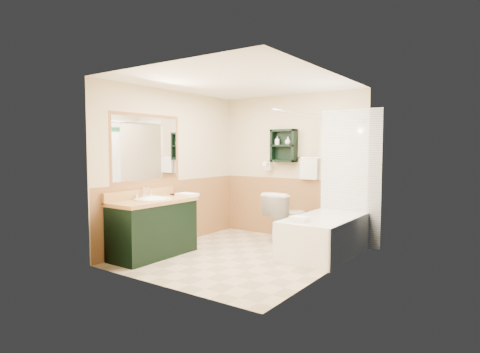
# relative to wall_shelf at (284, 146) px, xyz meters

# --- Properties ---
(floor) EXTENTS (3.00, 3.00, 0.00)m
(floor) POSITION_rel_wall_shelf_xyz_m (0.10, -1.41, -1.55)
(floor) COLOR #C3B08E
(floor) RESTS_ON ground
(back_wall) EXTENTS (2.60, 0.04, 2.40)m
(back_wall) POSITION_rel_wall_shelf_xyz_m (0.10, 0.11, -0.35)
(back_wall) COLOR beige
(back_wall) RESTS_ON ground
(left_wall) EXTENTS (0.04, 3.00, 2.40)m
(left_wall) POSITION_rel_wall_shelf_xyz_m (-1.22, -1.41, -0.35)
(left_wall) COLOR beige
(left_wall) RESTS_ON ground
(right_wall) EXTENTS (0.04, 3.00, 2.40)m
(right_wall) POSITION_rel_wall_shelf_xyz_m (1.42, -1.41, -0.35)
(right_wall) COLOR beige
(right_wall) RESTS_ON ground
(ceiling) EXTENTS (2.60, 3.00, 0.04)m
(ceiling) POSITION_rel_wall_shelf_xyz_m (0.10, -1.41, 0.87)
(ceiling) COLOR white
(ceiling) RESTS_ON back_wall
(wainscot_left) EXTENTS (2.98, 2.98, 1.00)m
(wainscot_left) POSITION_rel_wall_shelf_xyz_m (-1.19, -1.41, -1.05)
(wainscot_left) COLOR #B37848
(wainscot_left) RESTS_ON left_wall
(wainscot_back) EXTENTS (2.58, 2.58, 1.00)m
(wainscot_back) POSITION_rel_wall_shelf_xyz_m (0.10, 0.08, -1.05)
(wainscot_back) COLOR #B37848
(wainscot_back) RESTS_ON back_wall
(mirror_frame) EXTENTS (1.30, 1.30, 1.00)m
(mirror_frame) POSITION_rel_wall_shelf_xyz_m (-1.17, -1.96, -0.05)
(mirror_frame) COLOR brown
(mirror_frame) RESTS_ON left_wall
(mirror_glass) EXTENTS (1.20, 1.20, 0.90)m
(mirror_glass) POSITION_rel_wall_shelf_xyz_m (-1.17, -1.96, -0.05)
(mirror_glass) COLOR white
(mirror_glass) RESTS_ON left_wall
(tile_right) EXTENTS (1.50, 1.50, 2.10)m
(tile_right) POSITION_rel_wall_shelf_xyz_m (1.38, -0.66, -0.50)
(tile_right) COLOR white
(tile_right) RESTS_ON right_wall
(tile_back) EXTENTS (0.95, 0.95, 2.10)m
(tile_back) POSITION_rel_wall_shelf_xyz_m (1.13, 0.07, -0.50)
(tile_back) COLOR white
(tile_back) RESTS_ON back_wall
(tile_accent) EXTENTS (1.50, 1.50, 0.10)m
(tile_accent) POSITION_rel_wall_shelf_xyz_m (1.37, -0.66, 0.35)
(tile_accent) COLOR #134225
(tile_accent) RESTS_ON right_wall
(wall_shelf) EXTENTS (0.45, 0.15, 0.55)m
(wall_shelf) POSITION_rel_wall_shelf_xyz_m (0.00, 0.00, 0.00)
(wall_shelf) COLOR black
(wall_shelf) RESTS_ON back_wall
(hair_dryer) EXTENTS (0.10, 0.24, 0.18)m
(hair_dryer) POSITION_rel_wall_shelf_xyz_m (-0.30, 0.02, -0.35)
(hair_dryer) COLOR white
(hair_dryer) RESTS_ON back_wall
(towel_bar) EXTENTS (0.40, 0.06, 0.40)m
(towel_bar) POSITION_rel_wall_shelf_xyz_m (0.45, 0.04, -0.20)
(towel_bar) COLOR white
(towel_bar) RESTS_ON back_wall
(curtain_rod) EXTENTS (0.03, 1.60, 0.03)m
(curtain_rod) POSITION_rel_wall_shelf_xyz_m (0.63, -0.66, 0.45)
(curtain_rod) COLOR silver
(curtain_rod) RESTS_ON back_wall
(shower_curtain) EXTENTS (1.05, 1.05, 1.70)m
(shower_curtain) POSITION_rel_wall_shelf_xyz_m (0.63, -0.48, -0.40)
(shower_curtain) COLOR beige
(shower_curtain) RESTS_ON curtain_rod
(vanity) EXTENTS (0.59, 1.25, 0.80)m
(vanity) POSITION_rel_wall_shelf_xyz_m (-0.89, -2.10, -1.15)
(vanity) COLOR black
(vanity) RESTS_ON ground
(bathtub) EXTENTS (0.80, 1.50, 0.54)m
(bathtub) POSITION_rel_wall_shelf_xyz_m (1.03, -0.66, -1.28)
(bathtub) COLOR white
(bathtub) RESTS_ON ground
(toilet) EXTENTS (0.58, 0.88, 0.80)m
(toilet) POSITION_rel_wall_shelf_xyz_m (0.22, -0.26, -1.15)
(toilet) COLOR white
(toilet) RESTS_ON ground
(counter_towel) EXTENTS (0.29, 0.23, 0.04)m
(counter_towel) POSITION_rel_wall_shelf_xyz_m (-0.79, -1.51, -0.73)
(counter_towel) COLOR white
(counter_towel) RESTS_ON vanity
(vanity_book) EXTENTS (0.18, 0.06, 0.25)m
(vanity_book) POSITION_rel_wall_shelf_xyz_m (-1.06, -1.46, -0.63)
(vanity_book) COLOR black
(vanity_book) RESTS_ON vanity
(tub_towel) EXTENTS (0.22, 0.19, 0.07)m
(tub_towel) POSITION_rel_wall_shelf_xyz_m (0.90, -1.19, -0.98)
(tub_towel) COLOR white
(tub_towel) RESTS_ON bathtub
(soap_bottle_a) EXTENTS (0.11, 0.16, 0.07)m
(soap_bottle_a) POSITION_rel_wall_shelf_xyz_m (-0.12, -0.01, 0.05)
(soap_bottle_a) COLOR white
(soap_bottle_a) RESTS_ON wall_shelf
(soap_bottle_b) EXTENTS (0.14, 0.16, 0.10)m
(soap_bottle_b) POSITION_rel_wall_shelf_xyz_m (0.09, -0.01, 0.07)
(soap_bottle_b) COLOR white
(soap_bottle_b) RESTS_ON wall_shelf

